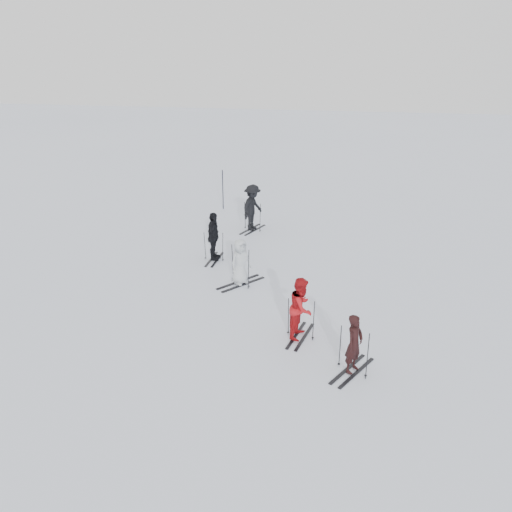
{
  "coord_description": "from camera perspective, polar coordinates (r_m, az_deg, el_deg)",
  "views": [
    {
      "loc": [
        3.38,
        -13.86,
        7.1
      ],
      "look_at": [
        0.0,
        1.0,
        1.0
      ],
      "focal_mm": 35.0,
      "sensor_mm": 36.0,
      "label": 1
    }
  ],
  "objects": [
    {
      "name": "skis_red",
      "position": [
        13.56,
        5.16,
        -7.04
      ],
      "size": [
        1.71,
        1.11,
        1.16
      ],
      "primitive_type": null,
      "rotation": [
        0.0,
        0.0,
        1.39
      ],
      "color": "black",
      "rests_on": "ground"
    },
    {
      "name": "skier_near_dark",
      "position": [
        12.24,
        11.15,
        -9.93
      ],
      "size": [
        0.57,
        0.65,
        1.49
      ],
      "primitive_type": "imported",
      "rotation": [
        0.0,
        0.0,
        1.09
      ],
      "color": "black",
      "rests_on": "ground"
    },
    {
      "name": "skis_uphill_far",
      "position": [
        21.84,
        -0.4,
        4.59
      ],
      "size": [
        1.94,
        1.42,
        1.27
      ],
      "primitive_type": null,
      "rotation": [
        0.0,
        0.0,
        1.25
      ],
      "color": "black",
      "rests_on": "ground"
    },
    {
      "name": "skis_near_dark",
      "position": [
        12.31,
        11.1,
        -10.5
      ],
      "size": [
        1.87,
        1.54,
        1.21
      ],
      "primitive_type": null,
      "rotation": [
        0.0,
        0.0,
        1.09
      ],
      "color": "black",
      "rests_on": "ground"
    },
    {
      "name": "skis_grey",
      "position": [
        16.54,
        -1.79,
        -1.03
      ],
      "size": [
        2.09,
        1.9,
        1.36
      ],
      "primitive_type": null,
      "rotation": [
        0.0,
        0.0,
        0.94
      ],
      "color": "black",
      "rests_on": "ground"
    },
    {
      "name": "skier_grey",
      "position": [
        16.51,
        -1.8,
        -0.73
      ],
      "size": [
        0.85,
        0.9,
        1.55
      ],
      "primitive_type": "imported",
      "rotation": [
        0.0,
        0.0,
        0.94
      ],
      "color": "silver",
      "rests_on": "ground"
    },
    {
      "name": "skier_uphill_far",
      "position": [
        21.73,
        -0.41,
        5.51
      ],
      "size": [
        1.11,
        1.46,
        2.0
      ],
      "primitive_type": "imported",
      "rotation": [
        0.0,
        0.0,
        1.25
      ],
      "color": "black",
      "rests_on": "ground"
    },
    {
      "name": "skier_red",
      "position": [
        13.43,
        5.2,
        -6.01
      ],
      "size": [
        0.78,
        0.93,
        1.71
      ],
      "primitive_type": "imported",
      "rotation": [
        0.0,
        0.0,
        1.39
      ],
      "color": "#B31418",
      "rests_on": "ground"
    },
    {
      "name": "skis_uphill_left",
      "position": [
        18.62,
        -4.85,
        1.17
      ],
      "size": [
        1.55,
        0.84,
        1.13
      ],
      "primitive_type": null,
      "rotation": [
        0.0,
        0.0,
        1.58
      ],
      "color": "black",
      "rests_on": "ground"
    },
    {
      "name": "skier_uphill_left",
      "position": [
        18.5,
        -4.88,
        2.17
      ],
      "size": [
        0.45,
        1.07,
        1.81
      ],
      "primitive_type": "imported",
      "rotation": [
        0.0,
        0.0,
        1.58
      ],
      "color": "black",
      "rests_on": "ground"
    },
    {
      "name": "piste_marker",
      "position": [
        24.95,
        -3.81,
        7.58
      ],
      "size": [
        0.06,
        0.06,
        1.97
      ],
      "primitive_type": "cylinder",
      "rotation": [
        0.0,
        0.0,
        -0.34
      ],
      "color": "black",
      "rests_on": "ground"
    },
    {
      "name": "ground",
      "position": [
        15.94,
        -0.8,
        -4.65
      ],
      "size": [
        120.0,
        120.0,
        0.0
      ],
      "primitive_type": "plane",
      "color": "silver",
      "rests_on": "ground"
    }
  ]
}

